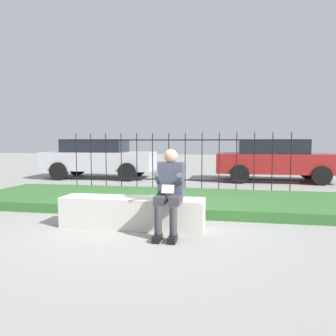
% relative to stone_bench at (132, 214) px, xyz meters
% --- Properties ---
extents(ground_plane, '(60.00, 60.00, 0.00)m').
position_rel_stone_bench_xyz_m(ground_plane, '(0.09, 0.00, -0.22)').
color(ground_plane, gray).
extents(stone_bench, '(2.36, 0.52, 0.50)m').
position_rel_stone_bench_xyz_m(stone_bench, '(0.00, 0.00, 0.00)').
color(stone_bench, beige).
rests_on(stone_bench, ground_plane).
extents(person_seated_reader, '(0.42, 0.73, 1.30)m').
position_rel_stone_bench_xyz_m(person_seated_reader, '(0.68, -0.30, 0.49)').
color(person_seated_reader, black).
rests_on(person_seated_reader, ground_plane).
extents(grass_berm, '(8.57, 2.65, 0.19)m').
position_rel_stone_bench_xyz_m(grass_berm, '(0.09, 2.02, -0.13)').
color(grass_berm, '#33662D').
rests_on(grass_berm, ground_plane).
extents(iron_fence, '(6.57, 0.03, 1.65)m').
position_rel_stone_bench_xyz_m(iron_fence, '(0.09, 4.00, 0.64)').
color(iron_fence, black).
rests_on(iron_fence, ground_plane).
extents(car_parked_right, '(4.17, 2.02, 1.48)m').
position_rel_stone_bench_xyz_m(car_parked_right, '(3.12, 6.99, 0.56)').
color(car_parked_right, maroon).
rests_on(car_parked_right, ground_plane).
extents(car_parked_left, '(4.23, 2.07, 1.49)m').
position_rel_stone_bench_xyz_m(car_parked_left, '(-3.39, 6.73, 0.57)').
color(car_parked_left, '#B7B7BC').
rests_on(car_parked_left, ground_plane).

